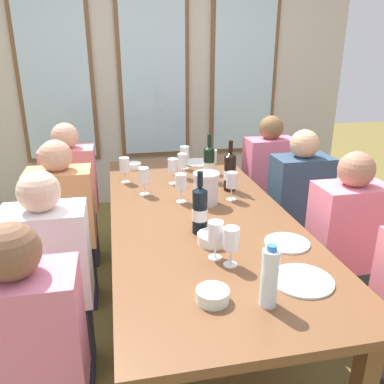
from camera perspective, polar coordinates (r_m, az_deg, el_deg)
name	(u,v)px	position (r m, az deg, el deg)	size (l,w,h in m)	color
ground_plane	(198,319)	(2.61, 0.82, -17.91)	(12.00, 12.00, 0.00)	brown
back_wall_with_windows	(153,64)	(4.18, -5.67, 17.98)	(4.17, 0.10, 2.90)	beige
dining_table	(198,222)	(2.25, 0.90, -4.39)	(0.97, 2.28, 0.74)	brown
white_plate_0	(199,162)	(3.15, 0.97, 4.31)	(0.25, 0.25, 0.01)	white
white_plate_1	(302,280)	(1.65, 15.68, -12.23)	(0.25, 0.25, 0.01)	white
white_plate_2	(287,243)	(1.92, 13.62, -7.20)	(0.21, 0.21, 0.01)	white
metal_pitcher	(206,188)	(2.30, 2.06, 0.56)	(0.16, 0.16, 0.19)	silver
wine_bottle_0	(209,163)	(2.71, 2.48, 4.25)	(0.08, 0.08, 0.32)	black
wine_bottle_1	(230,171)	(2.52, 5.52, 3.01)	(0.08, 0.08, 0.33)	black
wine_bottle_2	(200,210)	(1.93, 1.15, -2.59)	(0.08, 0.08, 0.32)	black
tasting_bowl_0	(213,238)	(1.87, 3.07, -6.74)	(0.15, 0.15, 0.05)	white
tasting_bowl_1	(213,295)	(1.48, 3.02, -14.75)	(0.12, 0.12, 0.05)	white
tasting_bowl_2	(134,166)	(3.03, -8.45, 3.80)	(0.11, 0.11, 0.04)	white
water_bottle	(270,277)	(1.44, 11.19, -12.05)	(0.06, 0.06, 0.24)	white
wine_glass_0	(125,166)	(2.70, -9.76, 3.75)	(0.07, 0.07, 0.17)	white
wine_glass_1	(216,233)	(1.70, 3.44, -5.96)	(0.07, 0.07, 0.17)	white
wine_glass_2	(144,177)	(2.46, -7.03, 2.22)	(0.07, 0.07, 0.17)	white
wine_glass_3	(231,239)	(1.65, 5.71, -6.86)	(0.07, 0.07, 0.17)	white
wine_glass_4	(232,181)	(2.36, 5.80, 1.64)	(0.07, 0.07, 0.17)	white
wine_glass_5	(181,183)	(2.32, -1.62, 1.25)	(0.07, 0.07, 0.17)	white
wine_glass_6	(212,157)	(2.87, 2.94, 5.10)	(0.07, 0.07, 0.17)	white
wine_glass_7	(185,153)	(2.97, -1.08, 5.65)	(0.07, 0.07, 0.17)	white
wine_glass_8	(173,166)	(2.64, -2.79, 3.73)	(0.07, 0.07, 0.17)	white
wine_glass_9	(182,162)	(2.76, -1.39, 4.43)	(0.07, 0.07, 0.17)	white
seated_person_0	(32,374)	(1.63, -22.15, -23.23)	(0.38, 0.24, 1.11)	#2F2332
seated_person_2	(72,200)	(3.10, -17.00, -1.11)	(0.38, 0.24, 1.11)	#343142
seated_person_3	(267,186)	(3.32, 10.85, 0.83)	(0.38, 0.24, 1.11)	#363144
seated_person_4	(52,286)	(2.06, -19.60, -12.77)	(0.38, 0.24, 1.11)	#28283B
seated_person_5	(344,253)	(2.39, 21.16, -8.24)	(0.38, 0.24, 1.11)	#2F383A
seated_person_6	(65,232)	(2.60, -17.96, -5.50)	(0.38, 0.24, 1.11)	#2B2540
seated_person_7	(298,213)	(2.84, 15.06, -2.91)	(0.38, 0.24, 1.11)	#2A2343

